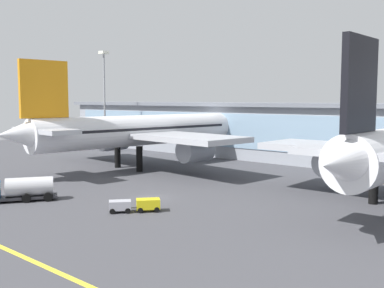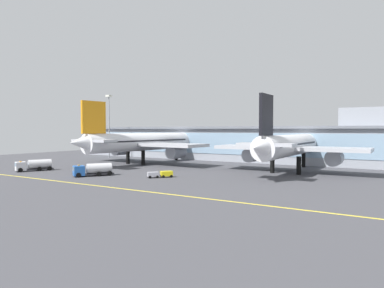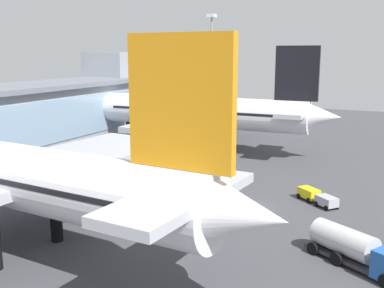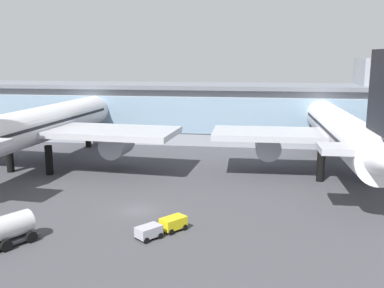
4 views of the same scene
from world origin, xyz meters
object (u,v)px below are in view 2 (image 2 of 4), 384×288
fuel_tanker_truck (92,170)px  apron_light_mast_west (109,117)px  airliner_near_left (142,142)px  airliner_near_right (289,146)px  baggage_tug_near (33,165)px  service_truck_far (160,174)px

fuel_tanker_truck → apron_light_mast_west: size_ratio=0.38×
airliner_near_left → fuel_tanker_truck: airliner_near_left is taller
airliner_near_left → airliner_near_right: 45.79m
baggage_tug_near → airliner_near_right: bearing=142.3°
airliner_near_right → baggage_tug_near: size_ratio=5.11×
service_truck_far → apron_light_mast_west: apron_light_mast_west is taller
fuel_tanker_truck → baggage_tug_near: (-20.72, -0.99, 0.00)m
airliner_near_right → baggage_tug_near: bearing=118.1°
baggage_tug_near → apron_light_mast_west: apron_light_mast_west is taller
service_truck_far → apron_light_mast_west: size_ratio=0.22×
apron_light_mast_west → baggage_tug_near: bearing=-70.5°
airliner_near_left → airliner_near_right: (45.77, 1.53, -0.11)m
airliner_near_left → baggage_tug_near: bearing=164.1°
airliner_near_right → apron_light_mast_west: 73.34m
fuel_tanker_truck → apron_light_mast_west: 56.24m
airliner_near_left → baggage_tug_near: (-11.33, -30.21, -5.22)m
airliner_near_right → fuel_tanker_truck: (-36.37, -30.75, -5.11)m
fuel_tanker_truck → baggage_tug_near: same height
airliner_near_left → fuel_tanker_truck: size_ratio=5.81×
airliner_near_left → apron_light_mast_west: bearing=70.3°
airliner_near_left → baggage_tug_near: size_ratio=5.64×
service_truck_far → apron_light_mast_west: (-50.62, 34.88, 14.75)m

